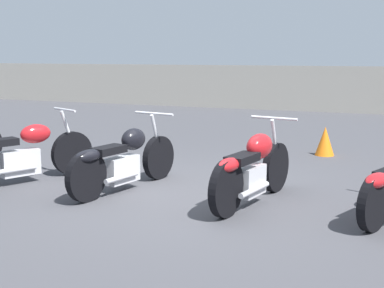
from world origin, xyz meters
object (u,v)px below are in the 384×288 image
(motorcycle_slot_1, at_px, (21,154))
(motorcycle_slot_2, at_px, (123,160))
(motorcycle_slot_3, at_px, (252,169))
(traffic_cone_far, at_px, (325,141))

(motorcycle_slot_1, relative_size, motorcycle_slot_2, 0.96)
(motorcycle_slot_3, bearing_deg, motorcycle_slot_1, -166.19)
(motorcycle_slot_1, xyz_separation_m, motorcycle_slot_2, (1.58, 0.20, -0.00))
(motorcycle_slot_1, bearing_deg, motorcycle_slot_2, 32.17)
(motorcycle_slot_1, distance_m, motorcycle_slot_3, 3.42)
(motorcycle_slot_1, bearing_deg, traffic_cone_far, 70.85)
(traffic_cone_far, bearing_deg, motorcycle_slot_2, -120.82)
(motorcycle_slot_1, xyz_separation_m, motorcycle_slot_3, (3.41, 0.21, 0.02))
(motorcycle_slot_3, distance_m, traffic_cone_far, 3.69)
(motorcycle_slot_2, relative_size, motorcycle_slot_3, 1.05)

